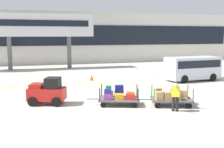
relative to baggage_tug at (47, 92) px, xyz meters
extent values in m
plane|color=#B2ADA0|center=(3.28, -2.81, -0.75)|extent=(120.00, 120.00, 0.00)
cube|color=yellow|center=(3.47, 6.21, -0.75)|extent=(21.90, 0.54, 0.01)
cube|color=beige|center=(3.28, 23.19, 2.85)|extent=(55.16, 2.40, 7.21)
cube|color=black|center=(3.28, 21.94, 3.21)|extent=(52.40, 0.12, 2.80)
cube|color=silver|center=(0.21, 17.19, 4.38)|extent=(12.36, 2.20, 2.60)
cube|color=black|center=(0.21, 16.05, 4.58)|extent=(11.12, 0.08, 0.70)
cylinder|color=#59595B|center=(-3.18, 17.19, 1.16)|extent=(0.50, 0.50, 3.83)
cylinder|color=#59595B|center=(3.61, 17.19, 1.16)|extent=(0.50, 0.50, 3.83)
cube|color=red|center=(-0.03, 0.01, -0.12)|extent=(2.34, 1.73, 0.70)
cube|color=black|center=(0.32, -0.11, 0.53)|extent=(1.08, 1.20, 0.60)
cube|color=#A51B16|center=(-0.58, 0.20, 0.35)|extent=(0.97, 1.11, 0.24)
cylinder|color=black|center=(-0.51, 0.73, -0.47)|extent=(0.59, 0.35, 0.56)
cylinder|color=black|center=(-0.85, -0.26, -0.47)|extent=(0.59, 0.35, 0.56)
cylinder|color=black|center=(0.78, 0.28, -0.47)|extent=(0.59, 0.35, 0.56)
cylinder|color=black|center=(0.44, -0.71, -0.47)|extent=(0.59, 0.35, 0.56)
cube|color=#4C4C4F|center=(3.94, -1.36, -0.39)|extent=(2.63, 2.07, 0.08)
cylinder|color=black|center=(3.15, -0.41, 0.00)|extent=(0.06, 0.06, 0.70)
cylinder|color=black|center=(2.73, -1.62, 0.00)|extent=(0.06, 0.06, 0.70)
cylinder|color=black|center=(5.15, -1.10, 0.00)|extent=(0.06, 0.06, 0.70)
cylinder|color=black|center=(4.73, -2.32, 0.00)|extent=(0.06, 0.06, 0.70)
cylinder|color=black|center=(3.32, -0.52, -0.59)|extent=(0.34, 0.20, 0.32)
cylinder|color=black|center=(2.93, -1.64, -0.59)|extent=(0.34, 0.20, 0.32)
cylinder|color=black|center=(4.95, -1.08, -0.59)|extent=(0.34, 0.20, 0.32)
cylinder|color=black|center=(4.56, -2.21, -0.59)|extent=(0.34, 0.20, 0.32)
cylinder|color=#333333|center=(2.52, -0.87, -0.41)|extent=(0.68, 0.28, 0.05)
cube|color=#99999E|center=(3.46, -0.83, -0.18)|extent=(0.59, 0.38, 0.34)
cube|color=#8C338C|center=(3.22, -1.48, -0.17)|extent=(0.49, 0.46, 0.36)
cube|color=navy|center=(4.05, -1.04, -0.13)|extent=(0.62, 0.51, 0.45)
cube|color=orange|center=(3.83, -1.66, -0.19)|extent=(0.56, 0.46, 0.33)
cube|color=orange|center=(4.68, -1.26, -0.19)|extent=(0.53, 0.45, 0.33)
cube|color=red|center=(4.44, -1.88, -0.19)|extent=(0.60, 0.49, 0.33)
cube|color=#236B2D|center=(3.46, -0.83, 0.15)|extent=(0.40, 0.40, 0.32)
cube|color=navy|center=(3.22, -1.48, 0.13)|extent=(0.43, 0.42, 0.24)
cube|color=navy|center=(4.05, -1.04, 0.23)|extent=(0.51, 0.35, 0.26)
cube|color=#4C4C4F|center=(6.77, -2.34, -0.39)|extent=(2.63, 2.07, 0.08)
cylinder|color=#237033|center=(5.98, -1.39, 0.00)|extent=(0.06, 0.06, 0.70)
cylinder|color=#237033|center=(5.56, -2.61, 0.00)|extent=(0.06, 0.06, 0.70)
cylinder|color=#237033|center=(7.98, -2.08, 0.00)|extent=(0.06, 0.06, 0.70)
cylinder|color=#237033|center=(7.56, -3.30, 0.00)|extent=(0.06, 0.06, 0.70)
cylinder|color=black|center=(6.15, -1.50, -0.59)|extent=(0.34, 0.20, 0.32)
cylinder|color=black|center=(5.76, -2.62, -0.59)|extent=(0.34, 0.20, 0.32)
cylinder|color=black|center=(7.78, -2.06, -0.59)|extent=(0.34, 0.20, 0.32)
cylinder|color=black|center=(7.39, -3.19, -0.59)|extent=(0.34, 0.20, 0.32)
cylinder|color=#333333|center=(5.35, -1.85, -0.41)|extent=(0.68, 0.28, 0.05)
cube|color=tan|center=(6.19, -1.77, -0.19)|extent=(0.62, 0.65, 0.33)
cube|color=tan|center=(5.98, -2.37, -0.12)|extent=(0.49, 0.49, 0.47)
cube|color=#A87F4C|center=(6.68, -1.95, -0.18)|extent=(0.56, 0.55, 0.34)
cube|color=tan|center=(6.47, -2.54, -0.13)|extent=(0.54, 0.49, 0.45)
cube|color=#9E7A4C|center=(7.09, -2.13, -0.09)|extent=(0.62, 0.61, 0.52)
cube|color=#A87F4C|center=(6.88, -2.69, -0.14)|extent=(0.51, 0.59, 0.43)
cube|color=tan|center=(7.56, -2.26, -0.13)|extent=(0.64, 0.63, 0.45)
cube|color=tan|center=(6.19, -1.77, 0.09)|extent=(0.39, 0.34, 0.22)
cylinder|color=black|center=(6.31, -3.38, -0.34)|extent=(0.16, 0.16, 0.82)
cylinder|color=black|center=(6.48, -3.48, -0.34)|extent=(0.16, 0.16, 0.82)
cube|color=#D1E51E|center=(6.35, -3.52, 0.33)|extent=(0.55, 0.56, 0.61)
sphere|color=beige|center=(6.29, -3.62, 0.70)|extent=(0.22, 0.22, 0.22)
cube|color=silver|center=(12.82, 4.94, 0.39)|extent=(4.94, 2.28, 1.90)
cube|color=black|center=(12.82, 4.94, 0.79)|extent=(4.56, 2.29, 0.64)
cylinder|color=black|center=(11.41, 3.94, -0.41)|extent=(0.70, 0.29, 0.68)
cylinder|color=black|center=(14.38, 4.18, -0.41)|extent=(0.70, 0.29, 0.68)
cone|color=#EA590F|center=(4.26, 7.57, -0.48)|extent=(0.36, 0.36, 0.55)
camera|label=1|loc=(-0.82, -15.96, 3.27)|focal=43.73mm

